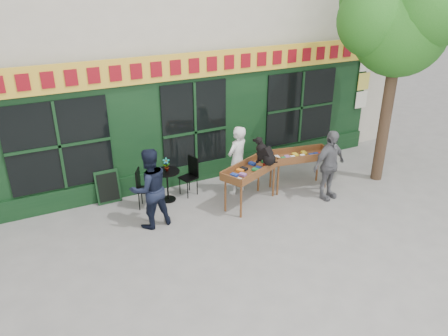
{
  "coord_description": "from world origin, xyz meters",
  "views": [
    {
      "loc": [
        -4.01,
        -7.15,
        5.02
      ],
      "look_at": [
        -0.12,
        0.5,
        1.12
      ],
      "focal_mm": 35.0,
      "sensor_mm": 36.0,
      "label": 1
    }
  ],
  "objects_px": {
    "man_left": "(150,188)",
    "book_cart_right": "(299,157)",
    "book_cart_center": "(251,172)",
    "dog": "(266,151)",
    "man_right": "(329,165)",
    "woman": "(237,160)",
    "bistro_table": "(167,180)"
  },
  "relations": [
    {
      "from": "book_cart_center",
      "to": "bistro_table",
      "type": "bearing_deg",
      "value": 124.34
    },
    {
      "from": "book_cart_center",
      "to": "man_right",
      "type": "bearing_deg",
      "value": -41.89
    },
    {
      "from": "woman",
      "to": "man_left",
      "type": "xyz_separation_m",
      "value": [
        -2.36,
        -0.53,
        0.03
      ]
    },
    {
      "from": "book_cart_center",
      "to": "bistro_table",
      "type": "height_order",
      "value": "book_cart_center"
    },
    {
      "from": "book_cart_center",
      "to": "bistro_table",
      "type": "xyz_separation_m",
      "value": [
        -1.66,
        1.02,
        -0.28
      ]
    },
    {
      "from": "book_cart_right",
      "to": "man_right",
      "type": "height_order",
      "value": "man_right"
    },
    {
      "from": "woman",
      "to": "book_cart_right",
      "type": "bearing_deg",
      "value": 138.22
    },
    {
      "from": "book_cart_center",
      "to": "woman",
      "type": "distance_m",
      "value": 0.65
    },
    {
      "from": "man_right",
      "to": "man_left",
      "type": "bearing_deg",
      "value": 160.25
    },
    {
      "from": "dog",
      "to": "man_left",
      "type": "height_order",
      "value": "man_left"
    },
    {
      "from": "woman",
      "to": "bistro_table",
      "type": "distance_m",
      "value": 1.73
    },
    {
      "from": "book_cart_center",
      "to": "man_right",
      "type": "xyz_separation_m",
      "value": [
        1.79,
        -0.58,
        0.03
      ]
    },
    {
      "from": "woman",
      "to": "man_left",
      "type": "height_order",
      "value": "man_left"
    },
    {
      "from": "woman",
      "to": "man_right",
      "type": "bearing_deg",
      "value": 121.54
    },
    {
      "from": "man_right",
      "to": "man_left",
      "type": "distance_m",
      "value": 4.21
    },
    {
      "from": "woman",
      "to": "man_right",
      "type": "height_order",
      "value": "woman"
    },
    {
      "from": "dog",
      "to": "man_left",
      "type": "bearing_deg",
      "value": 152.32
    },
    {
      "from": "man_right",
      "to": "book_cart_center",
      "type": "bearing_deg",
      "value": 151.96
    },
    {
      "from": "book_cart_right",
      "to": "bistro_table",
      "type": "xyz_separation_m",
      "value": [
        -3.15,
        0.85,
        -0.28
      ]
    },
    {
      "from": "woman",
      "to": "dog",
      "type": "bearing_deg",
      "value": 92.57
    },
    {
      "from": "book_cart_right",
      "to": "man_left",
      "type": "xyz_separation_m",
      "value": [
        -3.85,
        -0.05,
        0.06
      ]
    },
    {
      "from": "book_cart_center",
      "to": "man_right",
      "type": "relative_size",
      "value": 0.95
    },
    {
      "from": "dog",
      "to": "bistro_table",
      "type": "relative_size",
      "value": 0.79
    },
    {
      "from": "bistro_table",
      "to": "book_cart_center",
      "type": "bearing_deg",
      "value": -31.67
    },
    {
      "from": "dog",
      "to": "woman",
      "type": "xyz_separation_m",
      "value": [
        -0.35,
        0.7,
        -0.44
      ]
    },
    {
      "from": "book_cart_center",
      "to": "dog",
      "type": "height_order",
      "value": "dog"
    },
    {
      "from": "dog",
      "to": "bistro_table",
      "type": "bearing_deg",
      "value": 127.89
    },
    {
      "from": "book_cart_center",
      "to": "dog",
      "type": "xyz_separation_m",
      "value": [
        0.35,
        -0.05,
        0.47
      ]
    },
    {
      "from": "dog",
      "to": "bistro_table",
      "type": "distance_m",
      "value": 2.4
    },
    {
      "from": "book_cart_right",
      "to": "bistro_table",
      "type": "bearing_deg",
      "value": 174.72
    },
    {
      "from": "man_left",
      "to": "book_cart_right",
      "type": "bearing_deg",
      "value": 173.87
    },
    {
      "from": "man_right",
      "to": "dog",
      "type": "bearing_deg",
      "value": 149.72
    }
  ]
}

